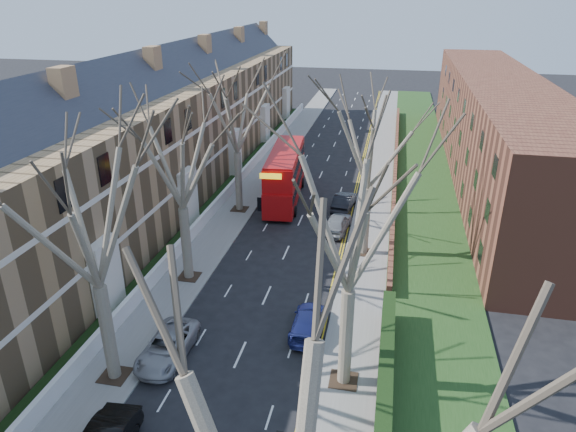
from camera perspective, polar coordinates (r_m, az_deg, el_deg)
The scene contains 16 objects.
pavement_left at distance 55.91m, azimuth -2.44°, elevation 5.07°, with size 3.00×102.00×0.12m, color slate.
pavement_right at distance 54.37m, azimuth 9.96°, elevation 4.17°, with size 3.00×102.00×0.12m, color slate.
terrace_left at distance 49.61m, azimuth -13.54°, elevation 8.58°, with size 9.70×78.00×13.60m.
flats_right at distance 57.76m, azimuth 22.05°, elevation 9.06°, with size 13.97×54.00×10.00m.
front_wall_left at distance 48.94m, azimuth -6.59°, elevation 2.83°, with size 0.30×78.00×1.00m.
grass_verge_right at distance 54.44m, azimuth 14.70°, elevation 3.86°, with size 6.00×102.00×0.06m.
tree_left_mid at distance 23.88m, azimuth -21.60°, elevation 1.26°, with size 10.50×10.50×14.71m.
tree_left_far at distance 32.27m, azimuth -12.18°, elevation 7.48°, with size 10.15×10.15×14.22m.
tree_left_dist at distance 43.12m, azimuth -5.88°, elevation 12.38°, with size 10.50×10.50×14.71m.
tree_right_mid at distance 22.05m, azimuth 7.25°, elevation 0.99°, with size 10.50×10.50×14.71m.
tree_right_far at distance 35.44m, azimuth 9.26°, elevation 9.16°, with size 10.15×10.15×14.22m.
double_decker_bus at distance 47.24m, azimuth -0.33°, elevation 4.40°, with size 3.56×11.42×4.69m.
car_left_far at distance 28.86m, azimuth -13.23°, elevation -13.93°, with size 2.22×4.81×1.34m, color gray.
car_right_near at distance 29.98m, azimuth 2.28°, elevation -11.68°, with size 1.79×4.40×1.28m, color navy.
car_right_mid at distance 41.75m, azimuth 5.51°, elevation -0.76°, with size 1.73×4.31×1.47m, color gray.
car_right_far at distance 46.06m, azimuth 6.24°, elevation 1.62°, with size 1.54×4.43×1.46m, color black.
Camera 1 is at (7.07, -12.30, 18.06)m, focal length 32.00 mm.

